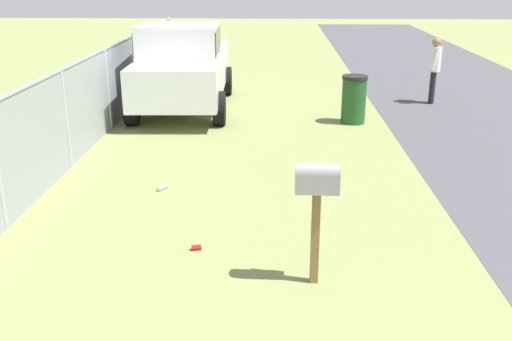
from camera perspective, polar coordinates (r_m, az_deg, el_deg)
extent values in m
cube|color=brown|center=(6.40, 5.82, -6.61)|extent=(0.09, 0.09, 1.08)
cube|color=gray|center=(6.14, 6.03, -1.17)|extent=(0.21, 0.47, 0.22)
cylinder|color=gray|center=(6.11, 6.06, -0.20)|extent=(0.21, 0.47, 0.20)
cube|color=red|center=(6.22, 5.98, -0.24)|extent=(0.02, 0.04, 0.18)
cube|color=silver|center=(14.51, -7.13, 9.49)|extent=(5.02, 2.10, 0.90)
cube|color=silver|center=(13.80, -7.58, 12.46)|extent=(1.74, 1.84, 0.76)
cube|color=black|center=(13.80, -7.58, 12.46)|extent=(1.70, 1.87, 0.53)
cube|color=silver|center=(15.42, -3.36, 12.10)|extent=(2.58, 0.17, 0.12)
cube|color=silver|center=(15.63, -10.03, 11.95)|extent=(2.58, 0.17, 0.12)
cylinder|color=black|center=(12.92, -3.63, 6.12)|extent=(0.77, 0.29, 0.76)
cylinder|color=black|center=(13.18, -12.10, 6.00)|extent=(0.77, 0.29, 0.76)
cylinder|color=black|center=(16.11, -2.90, 8.79)|extent=(0.77, 0.29, 0.76)
cylinder|color=black|center=(16.33, -9.78, 8.68)|extent=(0.77, 0.29, 0.76)
cylinder|color=#1E4C1E|center=(13.24, 9.57, 6.73)|extent=(0.54, 0.54, 0.99)
cylinder|color=black|center=(13.14, 9.70, 9.01)|extent=(0.56, 0.56, 0.08)
cylinder|color=black|center=(15.62, 16.90, 7.77)|extent=(0.14, 0.14, 0.82)
cylinder|color=black|center=(15.76, 16.94, 7.86)|extent=(0.14, 0.14, 0.82)
cylinder|color=silver|center=(15.57, 17.18, 10.41)|extent=(0.30, 0.30, 0.62)
sphere|color=#8C6647|center=(15.52, 17.34, 11.94)|extent=(0.22, 0.22, 0.22)
cylinder|color=silver|center=(15.37, 17.13, 10.42)|extent=(0.09, 0.17, 0.56)
cylinder|color=silver|center=(15.77, 17.25, 10.62)|extent=(0.09, 0.17, 0.56)
cylinder|color=#9EA3A8|center=(10.48, -18.17, 4.82)|extent=(0.07, 0.07, 1.74)
cylinder|color=#9EA3A8|center=(12.87, -14.36, 7.75)|extent=(0.07, 0.07, 1.74)
cylinder|color=#9EA3A8|center=(15.32, -11.73, 9.73)|extent=(0.07, 0.07, 1.74)
cylinder|color=#9EA3A8|center=(17.81, -9.81, 11.15)|extent=(0.07, 0.07, 1.74)
cylinder|color=#9EA3A8|center=(20.32, -8.35, 12.21)|extent=(0.07, 0.07, 1.74)
cube|color=#9EA3A8|center=(11.52, -16.47, 10.51)|extent=(18.04, 0.04, 0.04)
cube|color=gray|center=(11.67, -16.07, 6.44)|extent=(18.04, 0.01, 1.74)
cylinder|color=red|center=(7.32, -5.88, -7.52)|extent=(0.09, 0.13, 0.07)
cylinder|color=#B2D8BF|center=(9.30, -9.18, -1.64)|extent=(0.23, 0.16, 0.07)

